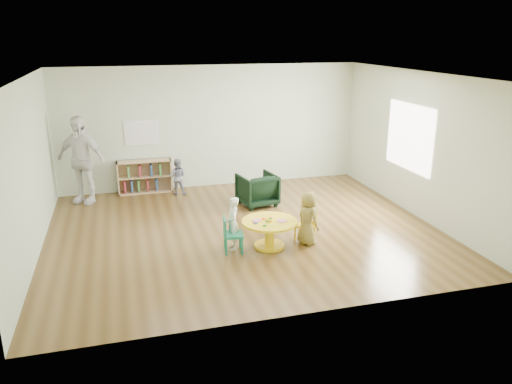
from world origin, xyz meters
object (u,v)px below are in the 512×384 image
kid_chair_right (307,224)px  kid_chair_left (230,234)px  child_left (233,224)px  toddler (177,177)px  adult_caretaker (81,160)px  bookshelf (144,177)px  child_right (308,218)px  activity_table (270,229)px  armchair (257,189)px

kid_chair_right → kid_chair_left: bearing=75.9°
child_left → toddler: 3.28m
adult_caretaker → bookshelf: bearing=47.3°
kid_chair_left → child_right: 1.35m
activity_table → armchair: bearing=79.9°
kid_chair_left → child_left: 0.18m
child_right → adult_caretaker: size_ratio=0.50×
kid_chair_right → child_left: bearing=71.7°
activity_table → bookshelf: bookshelf is taller
armchair → toddler: (-1.53, 1.17, 0.07)m
kid_chair_left → armchair: (1.06, 2.17, 0.02)m
armchair → child_left: child_left is taller
toddler → adult_caretaker: adult_caretaker is taller
kid_chair_left → child_left: bearing=155.5°
child_left → kid_chair_left: bearing=-25.6°
kid_chair_right → toddler: bearing=10.5°
child_left → toddler: size_ratio=1.10×
kid_chair_left → child_right: size_ratio=0.65×
activity_table → adult_caretaker: 4.60m
activity_table → child_right: child_right is taller
child_right → toddler: bearing=8.6°
adult_caretaker → kid_chair_right: bearing=-8.8°
bookshelf → child_right: (2.52, -3.74, 0.10)m
armchair → adult_caretaker: size_ratio=0.40×
bookshelf → child_left: (1.24, -3.61, 0.09)m
activity_table → kid_chair_right: kid_chair_right is taller
kid_chair_left → toddler: size_ratio=0.74×
toddler → adult_caretaker: bearing=15.1°
activity_table → child_left: child_left is taller
child_left → child_right: 1.28m
armchair → child_right: 2.22m
kid_chair_left → armchair: 2.42m
bookshelf → adult_caretaker: adult_caretaker is taller
bookshelf → kid_chair_left: bearing=-72.4°
bookshelf → armchair: 2.72m
child_right → activity_table: bearing=66.0°
bookshelf → kid_chair_right: bearing=-54.3°
kid_chair_left → bookshelf: (-1.18, 3.72, 0.04)m
bookshelf → child_right: bearing=-56.0°
child_right → adult_caretaker: bearing=28.8°
kid_chair_right → child_right: bearing=143.2°
kid_chair_left → bookshelf: size_ratio=0.50×
kid_chair_left → child_left: size_ratio=0.67×
kid_chair_left → toddler: (-0.47, 3.34, 0.09)m
activity_table → kid_chair_right: (0.71, 0.11, -0.03)m
activity_table → armchair: 2.18m
kid_chair_right → bookshelf: (-2.57, 3.58, 0.07)m
armchair → child_right: child_right is taller
toddler → adult_caretaker: 2.06m
activity_table → kid_chair_right: bearing=8.6°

